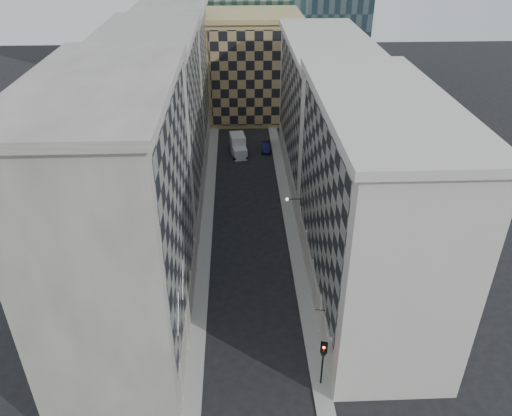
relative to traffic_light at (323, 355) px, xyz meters
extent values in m
cube|color=#989893|center=(-10.50, 26.19, -3.30)|extent=(1.50, 100.00, 0.15)
cube|color=#989893|center=(0.00, 26.19, -3.30)|extent=(1.50, 100.00, 0.15)
cube|color=gray|center=(-16.25, 7.19, 8.13)|extent=(10.00, 22.00, 23.00)
cube|color=gray|center=(-11.37, 7.19, 9.63)|extent=(0.25, 19.36, 18.00)
cube|color=gray|center=(-11.45, 7.19, -1.77)|extent=(0.45, 21.12, 3.20)
cube|color=gray|center=(-16.25, 7.19, 19.98)|extent=(10.80, 22.80, 0.70)
cylinder|color=gray|center=(-11.60, -1.06, -1.17)|extent=(0.90, 0.90, 4.40)
cylinder|color=gray|center=(-11.60, 4.44, -1.17)|extent=(0.90, 0.90, 4.40)
cylinder|color=gray|center=(-11.60, 9.94, -1.17)|extent=(0.90, 0.90, 4.40)
cylinder|color=gray|center=(-11.60, 15.44, -1.17)|extent=(0.90, 0.90, 4.40)
cube|color=#9B9790|center=(-16.25, 29.19, 7.63)|extent=(10.00, 22.00, 22.00)
cube|color=gray|center=(-11.37, 29.19, 9.13)|extent=(0.25, 19.36, 17.00)
cube|color=#9B9790|center=(-11.45, 29.19, -1.77)|extent=(0.45, 21.12, 3.20)
cube|color=#9B9790|center=(-16.25, 29.19, 18.98)|extent=(10.80, 22.80, 0.70)
cylinder|color=#9B9790|center=(-11.60, 20.94, -1.17)|extent=(0.90, 0.90, 4.40)
cylinder|color=#9B9790|center=(-11.60, 26.44, -1.17)|extent=(0.90, 0.90, 4.40)
cylinder|color=#9B9790|center=(-11.60, 31.94, -1.17)|extent=(0.90, 0.90, 4.40)
cylinder|color=#9B9790|center=(-11.60, 37.44, -1.17)|extent=(0.90, 0.90, 4.40)
cube|color=gray|center=(-16.25, 51.19, 7.13)|extent=(10.00, 22.00, 21.00)
cube|color=gray|center=(-11.37, 51.19, 8.63)|extent=(0.25, 19.36, 16.00)
cube|color=gray|center=(-11.45, 51.19, -1.77)|extent=(0.45, 21.12, 3.20)
cube|color=gray|center=(-16.25, 51.19, 17.98)|extent=(10.80, 22.80, 0.70)
cylinder|color=gray|center=(-11.60, 42.94, -1.17)|extent=(0.90, 0.90, 4.40)
cylinder|color=gray|center=(-11.60, 48.44, -1.17)|extent=(0.90, 0.90, 4.40)
cylinder|color=gray|center=(-11.60, 53.94, -1.17)|extent=(0.90, 0.90, 4.40)
cylinder|color=gray|center=(-11.60, 59.44, -1.17)|extent=(0.90, 0.90, 4.40)
cube|color=beige|center=(5.75, 11.19, 6.63)|extent=(10.00, 26.00, 20.00)
cube|color=gray|center=(0.87, 11.19, 8.13)|extent=(0.25, 22.88, 15.00)
cube|color=beige|center=(0.95, 11.19, -1.77)|extent=(0.45, 24.96, 3.20)
cube|color=beige|center=(5.75, 11.19, 16.98)|extent=(10.80, 26.80, 0.70)
cylinder|color=beige|center=(1.10, 0.79, -1.17)|extent=(0.90, 0.90, 4.40)
cylinder|color=beige|center=(1.10, 5.99, -1.17)|extent=(0.90, 0.90, 4.40)
cylinder|color=beige|center=(1.10, 11.19, -1.17)|extent=(0.90, 0.90, 4.40)
cylinder|color=beige|center=(1.10, 16.39, -1.17)|extent=(0.90, 0.90, 4.40)
cylinder|color=beige|center=(1.10, 21.59, -1.17)|extent=(0.90, 0.90, 4.40)
cube|color=beige|center=(5.75, 38.19, 6.13)|extent=(10.00, 28.00, 19.00)
cube|color=gray|center=(0.87, 38.19, 7.63)|extent=(0.25, 24.64, 14.00)
cube|color=beige|center=(0.95, 38.19, -1.77)|extent=(0.45, 26.88, 3.20)
cube|color=beige|center=(5.75, 38.19, 15.98)|extent=(10.80, 28.80, 0.70)
cube|color=tan|center=(-3.25, 64.19, 5.63)|extent=(16.00, 14.00, 18.00)
cube|color=tan|center=(-3.25, 57.09, 5.63)|extent=(15.20, 0.25, 16.50)
cube|color=tan|center=(-3.25, 64.19, 15.03)|extent=(16.80, 14.80, 0.80)
cube|color=#2B2621|center=(-5.25, 78.19, 10.63)|extent=(6.00, 6.00, 28.00)
cylinder|color=gray|center=(-11.15, 0.19, 4.63)|extent=(0.10, 2.33, 2.33)
cylinder|color=gray|center=(-11.15, 4.19, 4.63)|extent=(0.10, 2.33, 2.33)
cylinder|color=black|center=(-0.15, 20.19, 2.83)|extent=(1.80, 0.08, 0.08)
sphere|color=#FFE5B2|center=(-1.05, 20.19, 2.83)|extent=(0.36, 0.36, 0.36)
cylinder|color=black|center=(0.00, -0.01, -1.58)|extent=(0.14, 0.14, 3.29)
cube|color=black|center=(0.00, -0.01, 0.63)|extent=(0.41, 0.37, 1.13)
cube|color=black|center=(0.05, 0.17, 0.63)|extent=(0.56, 0.19, 1.28)
sphere|color=#FF0C07|center=(-0.04, -0.16, 1.01)|extent=(0.21, 0.21, 0.21)
sphere|color=#331E05|center=(-0.04, -0.16, 0.63)|extent=(0.21, 0.21, 0.21)
sphere|color=black|center=(-0.04, -0.16, 0.25)|extent=(0.21, 0.21, 0.21)
cube|color=silver|center=(-6.07, 44.59, -2.50)|extent=(2.40, 2.57, 1.74)
cube|color=silver|center=(-6.39, 47.08, -1.87)|extent=(2.65, 3.73, 3.00)
cylinder|color=black|center=(-6.93, 43.70, -2.94)|extent=(0.40, 0.90, 0.87)
cylinder|color=black|center=(-5.01, 43.94, -2.94)|extent=(0.40, 0.90, 0.87)
cylinder|color=black|center=(-7.50, 48.11, -2.94)|extent=(0.40, 0.90, 0.87)
cylinder|color=black|center=(-5.58, 48.35, -2.94)|extent=(0.40, 0.90, 0.87)
imported|color=#0E1134|center=(-1.75, 47.45, -2.71)|extent=(1.53, 4.04, 1.31)
cylinder|color=black|center=(0.35, 4.30, 0.84)|extent=(0.81, 0.20, 0.06)
cube|color=beige|center=(0.15, 4.30, 0.43)|extent=(0.19, 0.71, 0.71)
camera|label=1|loc=(-6.51, -27.89, 30.24)|focal=35.00mm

